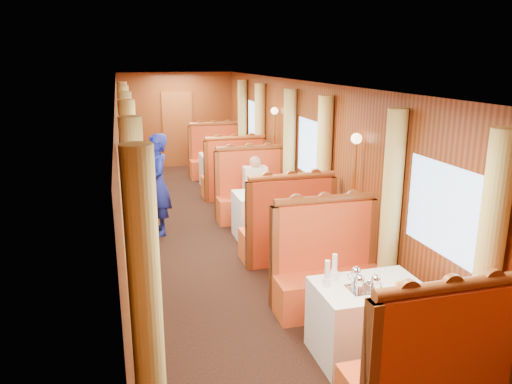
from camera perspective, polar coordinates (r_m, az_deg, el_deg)
name	(u,v)px	position (r m, az deg, el deg)	size (l,w,h in m)	color
floor	(223,241)	(8.12, -3.82, -5.61)	(3.00, 12.00, 0.01)	black
ceiling	(220,83)	(7.60, -4.16, 12.30)	(3.00, 12.00, 0.01)	silver
wall_far	(177,120)	(13.63, -8.99, 8.12)	(3.00, 2.50, 0.01)	brown
wall_left	(122,171)	(7.63, -15.11, 2.34)	(12.00, 2.50, 0.01)	brown
wall_right	(312,160)	(8.18, 6.39, 3.61)	(12.00, 2.50, 0.01)	brown
doorway_far	(178,130)	(13.63, -8.93, 7.07)	(0.80, 0.04, 2.00)	brown
table_near	(368,320)	(5.17, 12.68, -14.13)	(1.05, 0.72, 0.75)	white
banquette_near_fwd	(429,378)	(4.42, 19.14, -19.46)	(1.30, 0.55, 1.34)	red
banquette_near_aft	(327,274)	(5.96, 8.16, -9.27)	(1.30, 0.55, 1.34)	red
table_mid	(267,215)	(8.16, 1.30, -2.67)	(1.05, 0.72, 0.75)	white
banquette_mid_fwd	(287,233)	(7.23, 3.58, -4.67)	(1.30, 0.55, 1.34)	red
banquette_mid_aft	(252,196)	(9.09, -0.50, -0.49)	(1.30, 0.55, 1.34)	red
table_far	(224,170)	(11.45, -3.66, 2.51)	(1.05, 0.72, 0.75)	white
banquette_far_fwd	(234,178)	(10.47, -2.54, 1.61)	(1.30, 0.55, 1.34)	red
banquette_far_aft	(216,160)	(12.41, -4.61, 3.72)	(1.30, 0.55, 1.34)	red
tea_tray	(366,289)	(4.90, 12.43, -10.79)	(0.34, 0.26, 0.01)	silver
teapot_left	(359,285)	(4.85, 11.74, -10.35)	(0.15, 0.11, 0.12)	silver
teapot_right	(375,285)	(4.88, 13.48, -10.27)	(0.15, 0.12, 0.12)	silver
teapot_back	(356,277)	(4.99, 11.32, -9.51)	(0.16, 0.12, 0.13)	silver
fruit_plate	(403,286)	(5.02, 16.42, -10.26)	(0.22, 0.22, 0.05)	white
cup_inboard	(327,276)	(4.86, 8.11, -9.50)	(0.08, 0.08, 0.26)	white
cup_outboard	(334,269)	(5.02, 8.94, -8.72)	(0.08, 0.08, 0.26)	white
rose_vase_mid	(270,183)	(8.01, 1.59, 1.08)	(0.06, 0.06, 0.36)	silver
rose_vase_far	(226,146)	(11.32, -3.48, 5.22)	(0.06, 0.06, 0.36)	silver
window_left_near	(126,238)	(4.20, -14.64, -5.16)	(1.20, 0.90, 0.01)	#89ADDB
curtain_left_near_a	(147,313)	(3.60, -12.40, -13.38)	(0.22, 0.22, 2.35)	#D9C96F
curtain_left_near_b	(138,237)	(5.03, -13.39, -5.01)	(0.22, 0.22, 2.35)	#D9C96F
window_right_near	(444,210)	(5.13, 20.67, -1.95)	(1.20, 0.90, 0.01)	#89ADDB
curtain_right_near_a	(487,270)	(4.58, 24.93, -8.08)	(0.22, 0.22, 2.35)	#D9C96F
curtain_right_near_b	(390,214)	(5.77, 15.12, -2.49)	(0.22, 0.22, 2.35)	#D9C96F
window_left_mid	(122,158)	(7.59, -15.10, 3.82)	(1.20, 0.90, 0.01)	#89ADDB
curtain_left_mid_a	(132,188)	(6.88, -14.01, 0.42)	(0.22, 0.22, 2.35)	#D9C96F
curtain_left_mid_b	(129,165)	(8.40, -14.31, 3.02)	(0.22, 0.22, 2.35)	#D9C96F
window_right_mid	(311,148)	(8.14, 6.34, 4.99)	(1.20, 0.90, 0.01)	#89ADDB
curtain_right_mid_a	(323,176)	(7.45, 7.70, 1.84)	(0.22, 0.22, 2.35)	#D9C96F
curtain_right_mid_b	(289,156)	(8.87, 3.82, 4.08)	(0.22, 0.22, 2.35)	#D9C96F
window_left_far	(120,127)	(11.04, -15.28, 7.22)	(1.20, 0.90, 0.01)	#89ADDB
curtain_left_far_a	(127,145)	(10.31, -14.56, 5.19)	(0.22, 0.22, 2.35)	#D9C96F
curtain_left_far_b	(125,134)	(11.85, -14.70, 6.42)	(0.22, 0.22, 2.35)	#D9C96F
window_right_far	(255,122)	(11.43, -0.10, 8.00)	(1.20, 0.90, 0.01)	#89ADDB
curtain_right_far_a	(260,140)	(10.70, 0.44, 6.02)	(0.22, 0.22, 2.35)	#D9C96F
curtain_right_far_b	(243,130)	(12.19, -1.54, 7.14)	(0.22, 0.22, 2.35)	#D9C96F
sconce_left_fore	(131,191)	(5.89, -14.07, 0.06)	(0.14, 0.14, 1.95)	#BF8C3F
sconce_right_fore	(354,177)	(6.55, 11.19, 1.73)	(0.14, 0.14, 1.95)	#BF8C3F
sconce_left_aft	(126,143)	(9.32, -14.66, 5.47)	(0.14, 0.14, 1.95)	#BF8C3F
sconce_right_aft	(274,136)	(9.75, 2.10, 6.36)	(0.14, 0.14, 1.95)	#BF8C3F
steward	(158,185)	(8.36, -11.15, 0.82)	(0.62, 0.40, 1.69)	navy
passenger	(255,183)	(8.75, -0.06, 1.06)	(0.40, 0.44, 0.76)	beige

